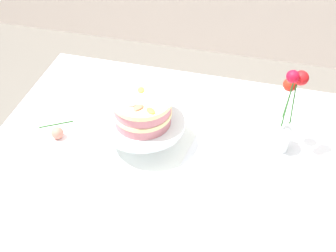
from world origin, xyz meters
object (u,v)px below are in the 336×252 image
object	(u,v)px
dining_table	(182,180)
fallen_rose	(57,133)
flower_vase	(286,119)
cake_stand	(143,125)
layer_cake	(142,110)

from	to	relation	value
dining_table	fallen_rose	distance (m)	0.48
flower_vase	fallen_rose	xyz separation A→B (m)	(-0.78, -0.15, -0.11)
dining_table	flower_vase	distance (m)	0.42
cake_stand	layer_cake	xyz separation A→B (m)	(0.00, -0.00, 0.07)
cake_stand	layer_cake	size ratio (longest dim) A/B	1.43
cake_stand	flower_vase	world-z (taller)	flower_vase
dining_table	flower_vase	xyz separation A→B (m)	(0.31, 0.16, 0.23)
flower_vase	fallen_rose	world-z (taller)	flower_vase
dining_table	layer_cake	size ratio (longest dim) A/B	6.91
layer_cake	flower_vase	bearing A→B (deg)	11.30
layer_cake	fallen_rose	size ratio (longest dim) A/B	1.69
cake_stand	layer_cake	world-z (taller)	layer_cake
fallen_rose	dining_table	bearing A→B (deg)	-1.26
fallen_rose	layer_cake	bearing A→B (deg)	9.48
dining_table	fallen_rose	bearing A→B (deg)	178.74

